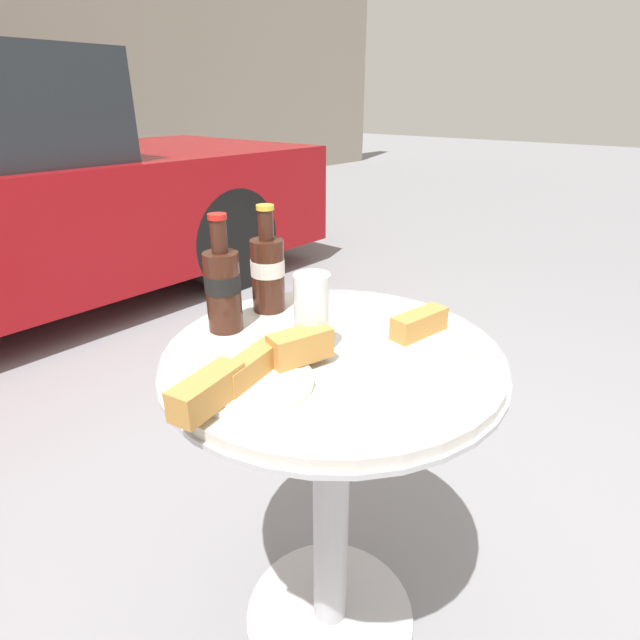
# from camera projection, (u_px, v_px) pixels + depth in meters

# --- Properties ---
(ground_plane) EXTENTS (30.00, 30.00, 0.00)m
(ground_plane) POSITION_uv_depth(u_px,v_px,m) (330.00, 616.00, 1.24)
(ground_plane) COLOR gray
(bistro_table) EXTENTS (0.64, 0.64, 0.75)m
(bistro_table) POSITION_uv_depth(u_px,v_px,m) (332.00, 443.00, 1.02)
(bistro_table) COLOR #B7B7BC
(bistro_table) RESTS_ON ground_plane
(cola_bottle_left) EXTENTS (0.07, 0.07, 0.23)m
(cola_bottle_left) POSITION_uv_depth(u_px,v_px,m) (223.00, 286.00, 0.98)
(cola_bottle_left) COLOR #3D1E14
(cola_bottle_left) RESTS_ON bistro_table
(cola_bottle_right) EXTENTS (0.07, 0.07, 0.23)m
(cola_bottle_right) POSITION_uv_depth(u_px,v_px,m) (268.00, 270.00, 1.07)
(cola_bottle_right) COLOR #3D1E14
(cola_bottle_right) RESTS_ON bistro_table
(drinking_glass) EXTENTS (0.06, 0.06, 0.15)m
(drinking_glass) POSITION_uv_depth(u_px,v_px,m) (312.00, 318.00, 0.89)
(drinking_glass) COLOR silver
(drinking_glass) RESTS_ON bistro_table
(lunch_plate_near) EXTENTS (0.24, 0.24, 0.06)m
(lunch_plate_near) POSITION_uv_depth(u_px,v_px,m) (416.00, 334.00, 0.96)
(lunch_plate_near) COLOR silver
(lunch_plate_near) RESTS_ON bistro_table
(lunch_plate_far) EXTENTS (0.32, 0.21, 0.07)m
(lunch_plate_far) POSITION_uv_depth(u_px,v_px,m) (254.00, 373.00, 0.80)
(lunch_plate_far) COLOR silver
(lunch_plate_far) RESTS_ON bistro_table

